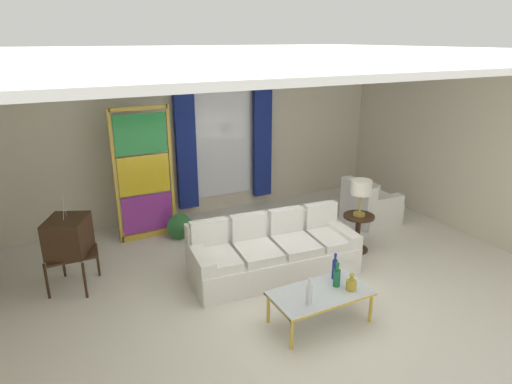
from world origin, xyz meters
TOP-DOWN VIEW (x-y plane):
  - ground_plane at (0.00, 0.00)m, footprint 16.00×16.00m
  - wall_rear at (0.00, 3.06)m, footprint 8.00×0.12m
  - wall_right at (3.66, 0.60)m, footprint 0.12×7.00m
  - ceiling_slab at (0.00, 0.80)m, footprint 8.00×7.60m
  - curtained_window at (0.36, 2.89)m, footprint 2.00×0.17m
  - couch_white_long at (-0.01, 0.39)m, footprint 2.41×1.12m
  - coffee_table at (-0.09, -0.93)m, footprint 1.17×0.61m
  - bottle_blue_decanter at (0.25, -1.05)m, footprint 0.12×0.12m
  - bottle_crystal_tall at (-0.36, -1.08)m, footprint 0.06×0.06m
  - bottle_amber_squat at (0.14, -0.91)m, footprint 0.08×0.08m
  - bottle_ruby_flask at (0.22, -0.76)m, footprint 0.06×0.06m
  - vintage_tv at (-2.59, 1.22)m, footprint 0.70×0.74m
  - armchair_white at (2.43, 1.18)m, footprint 0.85×0.85m
  - stained_glass_divider at (-1.30, 2.33)m, footprint 0.95×0.05m
  - peacock_figurine at (-0.84, 1.95)m, footprint 0.44×0.60m
  - round_side_table at (1.51, 0.36)m, footprint 0.48×0.48m
  - table_lamp_brass at (1.51, 0.36)m, footprint 0.32×0.32m

SIDE VIEW (x-z plane):
  - ground_plane at x=0.00m, z-range 0.00..0.00m
  - peacock_figurine at x=-0.84m, z-range -0.03..0.47m
  - armchair_white at x=2.43m, z-range -0.11..0.69m
  - couch_white_long at x=-0.01m, z-range -0.12..0.74m
  - round_side_table at x=1.51m, z-range 0.06..0.65m
  - coffee_table at x=-0.09m, z-range 0.17..0.58m
  - bottle_blue_decanter at x=0.25m, z-range 0.37..0.59m
  - bottle_amber_squat at x=0.14m, z-range 0.38..0.69m
  - bottle_crystal_tall at x=-0.36m, z-range 0.38..0.71m
  - bottle_ruby_flask at x=0.22m, z-range 0.38..0.72m
  - vintage_tv at x=-2.59m, z-range 0.06..1.40m
  - table_lamp_brass at x=1.51m, z-range 0.74..1.31m
  - stained_glass_divider at x=-1.30m, z-range -0.04..2.16m
  - wall_rear at x=0.00m, z-range 0.00..3.00m
  - wall_right at x=3.66m, z-range 0.00..3.00m
  - curtained_window at x=0.36m, z-range 0.39..3.09m
  - ceiling_slab at x=0.00m, z-range 3.00..3.04m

